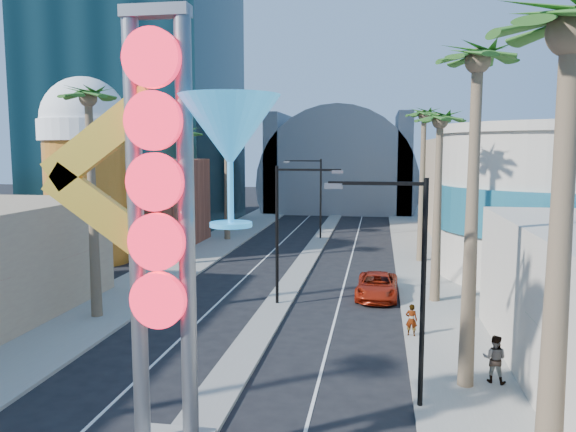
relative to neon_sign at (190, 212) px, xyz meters
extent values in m
cube|color=gray|center=(-10.32, 32.04, -7.23)|extent=(5.00, 100.00, 0.15)
cube|color=gray|center=(8.68, 32.04, -7.23)|extent=(5.00, 100.00, 0.15)
cube|color=gray|center=(-0.82, 35.04, -7.23)|extent=(1.60, 84.00, 0.15)
cube|color=black|center=(-22.82, 49.04, 17.69)|extent=(20.00, 20.00, 50.00)
cube|color=brown|center=(-16.82, 35.04, -3.31)|extent=(10.00, 10.00, 8.00)
cube|color=#9F8267|center=(15.18, 45.04, -2.31)|extent=(10.00, 20.00, 10.00)
cylinder|color=#AB6416|center=(-17.82, 27.04, -2.31)|extent=(6.40, 6.40, 10.00)
cylinder|color=white|center=(-17.82, 27.04, 3.09)|extent=(7.00, 7.00, 1.60)
sphere|color=white|center=(-17.82, 27.04, 3.89)|extent=(6.60, 6.60, 6.60)
cylinder|color=#BDAFA0|center=(17.18, 27.04, -2.31)|extent=(16.00, 16.00, 10.00)
cylinder|color=teal|center=(17.18, 27.04, -2.31)|extent=(16.60, 16.60, 3.00)
cylinder|color=#BDAFA0|center=(17.18, 27.04, 2.99)|extent=(16.60, 16.60, 0.60)
cylinder|color=slate|center=(-0.82, 69.04, -3.31)|extent=(22.00, 16.00, 22.00)
cube|color=slate|center=(-9.82, 69.04, -0.31)|extent=(2.00, 16.00, 14.00)
cube|color=slate|center=(8.18, 69.04, -0.31)|extent=(2.00, 16.00, 14.00)
cylinder|color=slate|center=(-1.52, 0.04, -0.81)|extent=(0.44, 0.44, 12.00)
cylinder|color=slate|center=(-0.12, 0.04, -0.81)|extent=(0.44, 0.44, 12.00)
cube|color=slate|center=(-0.82, 0.04, 5.09)|extent=(1.80, 0.50, 0.30)
cylinder|color=red|center=(-0.82, -0.31, 3.89)|extent=(1.50, 0.25, 1.50)
cylinder|color=red|center=(-0.82, -0.31, 2.34)|extent=(1.50, 0.25, 1.50)
cylinder|color=red|center=(-0.82, -0.31, 0.79)|extent=(1.50, 0.25, 1.50)
cylinder|color=red|center=(-0.82, -0.31, -0.76)|extent=(1.50, 0.25, 1.50)
cylinder|color=red|center=(-0.82, -0.31, -2.31)|extent=(1.50, 0.25, 1.50)
cube|color=gold|center=(-2.42, 0.04, 1.89)|extent=(3.47, 0.25, 2.80)
cube|color=gold|center=(-2.42, 0.04, -0.11)|extent=(3.47, 0.25, 2.80)
cone|color=#248DCE|center=(1.08, 0.04, 2.09)|extent=(2.60, 2.60, 1.80)
cylinder|color=#248DCE|center=(1.08, 0.04, 0.49)|extent=(0.16, 0.16, 1.60)
cylinder|color=#248DCE|center=(1.08, 0.04, -0.31)|extent=(1.10, 1.10, 0.12)
cylinder|color=black|center=(-0.82, 17.04, -3.31)|extent=(0.18, 0.18, 8.00)
cube|color=black|center=(0.98, 17.04, 0.49)|extent=(3.60, 0.12, 0.12)
cube|color=slate|center=(2.58, 17.04, 0.39)|extent=(0.60, 0.25, 0.18)
cylinder|color=black|center=(-0.82, 41.04, -3.31)|extent=(0.18, 0.18, 8.00)
cube|color=black|center=(-2.62, 41.04, 0.49)|extent=(3.60, 0.12, 0.12)
cube|color=slate|center=(-4.22, 41.04, 0.39)|extent=(0.60, 0.25, 0.18)
cylinder|color=black|center=(6.38, 5.04, -3.31)|extent=(0.18, 0.18, 8.00)
cube|color=black|center=(4.76, 5.04, 0.49)|extent=(3.24, 0.12, 0.12)
cube|color=slate|center=(3.32, 5.04, 0.39)|extent=(0.60, 0.25, 0.18)
cylinder|color=brown|center=(-9.82, 13.04, -1.56)|extent=(0.40, 0.40, 11.50)
sphere|color=#29521B|center=(-9.82, 13.04, 4.19)|extent=(2.40, 2.40, 2.40)
cylinder|color=brown|center=(-9.82, 27.04, -2.31)|extent=(0.40, 0.40, 10.00)
sphere|color=#29521B|center=(-9.82, 27.04, 2.69)|extent=(2.40, 2.40, 2.40)
cylinder|color=brown|center=(-9.82, 39.04, -2.31)|extent=(0.40, 0.40, 10.00)
sphere|color=#29521B|center=(-9.82, 39.04, 2.69)|extent=(2.40, 2.40, 2.40)
cylinder|color=brown|center=(8.18, -2.96, -1.81)|extent=(0.40, 0.40, 11.00)
sphere|color=#29521B|center=(8.18, -2.96, 3.69)|extent=(2.40, 2.40, 2.40)
cylinder|color=brown|center=(8.18, 7.04, -1.31)|extent=(0.40, 0.40, 12.00)
sphere|color=#29521B|center=(8.18, 7.04, 4.69)|extent=(2.40, 2.40, 2.40)
cylinder|color=brown|center=(8.18, 19.04, -2.06)|extent=(0.40, 0.40, 10.50)
sphere|color=#29521B|center=(8.18, 19.04, 3.19)|extent=(2.40, 2.40, 2.40)
cylinder|color=brown|center=(8.18, 31.04, -1.56)|extent=(0.40, 0.40, 11.50)
sphere|color=#29521B|center=(8.18, 31.04, 4.19)|extent=(2.40, 2.40, 2.40)
imported|color=#A0200C|center=(4.85, 19.67, -6.58)|extent=(2.60, 5.34, 1.46)
imported|color=gray|center=(6.48, 12.45, -6.39)|extent=(0.61, 0.45, 1.53)
imported|color=gray|center=(9.29, 7.48, -6.24)|extent=(1.06, 0.94, 1.83)
camera|label=1|loc=(4.85, -13.91, 1.62)|focal=35.00mm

